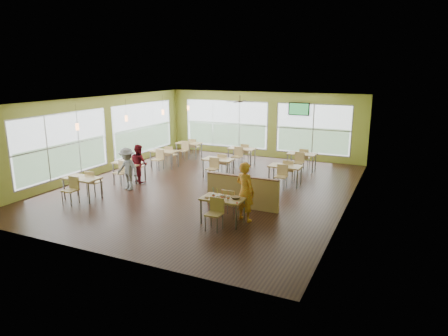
{
  "coord_description": "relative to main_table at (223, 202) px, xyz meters",
  "views": [
    {
      "loc": [
        6.52,
        -12.66,
        4.26
      ],
      "look_at": [
        1.33,
        -1.46,
        1.2
      ],
      "focal_mm": 32.0,
      "sensor_mm": 36.0,
      "label": 1
    }
  ],
  "objects": [
    {
      "name": "pendant_lights",
      "position": [
        -5.2,
        3.68,
        1.82
      ],
      "size": [
        0.11,
        7.31,
        0.86
      ],
      "color": "#2D2119",
      "rests_on": "ceiling"
    },
    {
      "name": "patron_maroon",
      "position": [
        -4.75,
        2.54,
        0.11
      ],
      "size": [
        0.88,
        0.8,
        1.48
      ],
      "primitive_type": "imported",
      "rotation": [
        0.0,
        0.0,
        2.72
      ],
      "color": "maroon",
      "rests_on": "floor"
    },
    {
      "name": "man_plaid",
      "position": [
        0.49,
        0.47,
        0.24
      ],
      "size": [
        0.74,
        0.61,
        1.74
      ],
      "primitive_type": "imported",
      "rotation": [
        0.0,
        0.0,
        2.8
      ],
      "color": "orange",
      "rests_on": "floor"
    },
    {
      "name": "wrapper_mid",
      "position": [
        -0.03,
        0.09,
        0.14
      ],
      "size": [
        0.24,
        0.23,
        0.05
      ],
      "primitive_type": "ellipsoid",
      "rotation": [
        0.0,
        0.0,
        -0.29
      ],
      "color": "#9E7F4C",
      "rests_on": "main_table"
    },
    {
      "name": "room",
      "position": [
        -2.0,
        3.0,
        0.97
      ],
      "size": [
        12.0,
        12.04,
        3.2
      ],
      "color": "black",
      "rests_on": "ground"
    },
    {
      "name": "dining_tables",
      "position": [
        -3.05,
        4.71,
        -0.0
      ],
      "size": [
        6.92,
        8.72,
        0.87
      ],
      "color": "tan",
      "rests_on": "floor"
    },
    {
      "name": "cup_yellow",
      "position": [
        -0.04,
        -0.24,
        0.2
      ],
      "size": [
        0.11,
        0.11,
        0.38
      ],
      "color": "white",
      "rests_on": "main_table"
    },
    {
      "name": "patron_grey",
      "position": [
        -4.51,
        1.52,
        0.14
      ],
      "size": [
        1.1,
        0.77,
        1.55
      ],
      "primitive_type": "imported",
      "rotation": [
        0.0,
        0.0,
        -0.2
      ],
      "color": "slate",
      "rests_on": "floor"
    },
    {
      "name": "cup_red_near",
      "position": [
        0.02,
        -0.07,
        0.18
      ],
      "size": [
        0.09,
        0.09,
        0.32
      ],
      "color": "white",
      "rests_on": "main_table"
    },
    {
      "name": "wrapper_right",
      "position": [
        0.15,
        -0.3,
        0.13
      ],
      "size": [
        0.16,
        0.15,
        0.03
      ],
      "primitive_type": "ellipsoid",
      "rotation": [
        0.0,
        0.0,
        0.38
      ],
      "color": "#9E7F4C",
      "rests_on": "main_table"
    },
    {
      "name": "half_wall_divider",
      "position": [
        0.0,
        1.45,
        -0.11
      ],
      "size": [
        2.4,
        0.14,
        1.04
      ],
      "color": "tan",
      "rests_on": "floor"
    },
    {
      "name": "ceiling_fan",
      "position": [
        -2.0,
        6.0,
        2.32
      ],
      "size": [
        1.25,
        1.25,
        0.29
      ],
      "color": "#2D2119",
      "rests_on": "ceiling"
    },
    {
      "name": "cup_red_far",
      "position": [
        0.21,
        -0.09,
        0.18
      ],
      "size": [
        0.09,
        0.09,
        0.31
      ],
      "color": "white",
      "rests_on": "main_table"
    },
    {
      "name": "wrapper_left",
      "position": [
        -0.4,
        -0.19,
        0.14
      ],
      "size": [
        0.18,
        0.16,
        0.04
      ],
      "primitive_type": "ellipsoid",
      "rotation": [
        0.0,
        0.0,
        0.21
      ],
      "color": "#9E7F4C",
      "rests_on": "main_table"
    },
    {
      "name": "window_bays",
      "position": [
        -4.65,
        6.08,
        0.85
      ],
      "size": [
        9.24,
        10.24,
        2.38
      ],
      "color": "white",
      "rests_on": "room"
    },
    {
      "name": "cup_blue",
      "position": [
        -0.25,
        -0.07,
        0.18
      ],
      "size": [
        0.09,
        0.09,
        0.32
      ],
      "color": "white",
      "rests_on": "main_table"
    },
    {
      "name": "ketchup_cup",
      "position": [
        0.55,
        -0.25,
        0.13
      ],
      "size": [
        0.06,
        0.06,
        0.02
      ],
      "primitive_type": "cylinder",
      "color": "#B01A00",
      "rests_on": "main_table"
    },
    {
      "name": "main_table",
      "position": [
        0.0,
        0.0,
        0.0
      ],
      "size": [
        1.22,
        1.52,
        0.87
      ],
      "color": "tan",
      "rests_on": "floor"
    },
    {
      "name": "food_basket",
      "position": [
        0.36,
        0.09,
        0.15
      ],
      "size": [
        0.26,
        0.26,
        0.06
      ],
      "color": "black",
      "rests_on": "main_table"
    },
    {
      "name": "tv_backwall",
      "position": [
        -0.2,
        8.9,
        1.82
      ],
      "size": [
        1.0,
        0.07,
        0.6
      ],
      "color": "black",
      "rests_on": "wall_back"
    }
  ]
}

